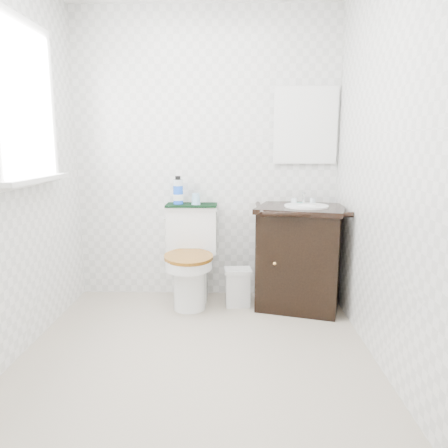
{
  "coord_description": "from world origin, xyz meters",
  "views": [
    {
      "loc": [
        0.23,
        -2.49,
        1.3
      ],
      "look_at": [
        0.16,
        0.75,
        0.7
      ],
      "focal_mm": 35.0,
      "sensor_mm": 36.0,
      "label": 1
    }
  ],
  "objects_px": {
    "mouthwash_bottle": "(178,191)",
    "cup": "(196,199)",
    "toilet": "(191,262)",
    "vanity": "(300,254)",
    "trash_bin": "(238,287)"
  },
  "relations": [
    {
      "from": "mouthwash_bottle",
      "to": "toilet",
      "type": "bearing_deg",
      "value": -47.77
    },
    {
      "from": "toilet",
      "to": "mouthwash_bottle",
      "type": "distance_m",
      "value": 0.59
    },
    {
      "from": "trash_bin",
      "to": "mouthwash_bottle",
      "type": "height_order",
      "value": "mouthwash_bottle"
    },
    {
      "from": "trash_bin",
      "to": "toilet",
      "type": "bearing_deg",
      "value": 169.87
    },
    {
      "from": "mouthwash_bottle",
      "to": "cup",
      "type": "xyz_separation_m",
      "value": [
        0.15,
        -0.03,
        -0.06
      ]
    },
    {
      "from": "vanity",
      "to": "toilet",
      "type": "bearing_deg",
      "value": 175.82
    },
    {
      "from": "toilet",
      "to": "vanity",
      "type": "distance_m",
      "value": 0.89
    },
    {
      "from": "mouthwash_bottle",
      "to": "cup",
      "type": "distance_m",
      "value": 0.16
    },
    {
      "from": "toilet",
      "to": "trash_bin",
      "type": "bearing_deg",
      "value": -10.13
    },
    {
      "from": "cup",
      "to": "toilet",
      "type": "bearing_deg",
      "value": -112.37
    },
    {
      "from": "vanity",
      "to": "cup",
      "type": "height_order",
      "value": "vanity"
    },
    {
      "from": "toilet",
      "to": "cup",
      "type": "height_order",
      "value": "cup"
    },
    {
      "from": "toilet",
      "to": "cup",
      "type": "bearing_deg",
      "value": 67.63
    },
    {
      "from": "toilet",
      "to": "cup",
      "type": "relative_size",
      "value": 8.55
    },
    {
      "from": "vanity",
      "to": "trash_bin",
      "type": "relative_size",
      "value": 2.98
    }
  ]
}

